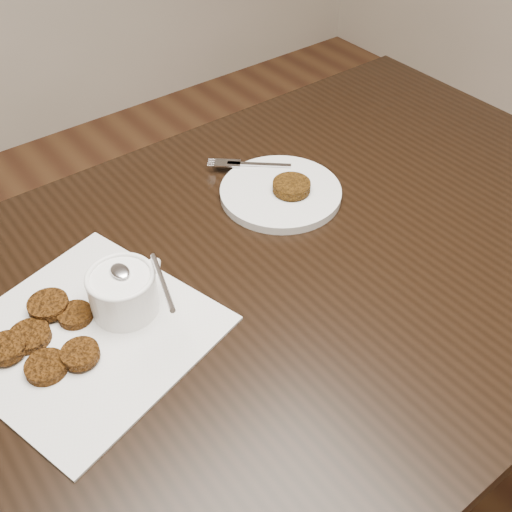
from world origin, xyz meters
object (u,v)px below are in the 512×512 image
at_px(plate_with_patty, 281,189).
at_px(napkin, 87,334).
at_px(table, 284,393).
at_px(sauce_ramekin, 120,275).

bearing_deg(plate_with_patty, napkin, -168.56).
bearing_deg(plate_with_patty, table, -123.24).
relative_size(table, plate_with_patty, 6.15).
bearing_deg(napkin, sauce_ramekin, 7.05).
bearing_deg(table, napkin, 170.80).
bearing_deg(sauce_ramekin, napkin, -172.95).
bearing_deg(sauce_ramekin, plate_with_patty, 12.27).
distance_m(napkin, plate_with_patty, 0.44).
bearing_deg(plate_with_patty, sauce_ramekin, -167.73).
relative_size(sauce_ramekin, plate_with_patty, 0.62).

